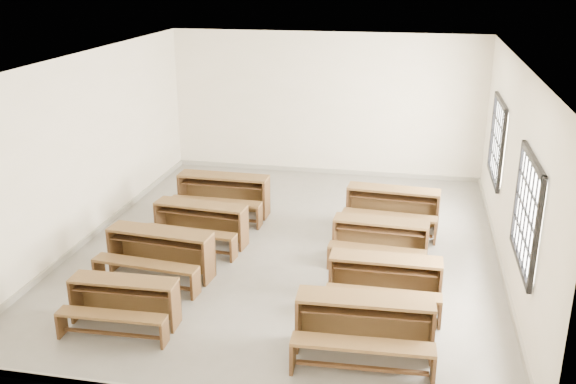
% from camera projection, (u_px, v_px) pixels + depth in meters
% --- Properties ---
extents(room, '(8.50, 8.50, 3.20)m').
position_uv_depth(room, '(294.00, 125.00, 10.23)').
color(room, gray).
rests_on(room, ground).
extents(desk_set_0, '(1.46, 0.79, 0.65)m').
position_uv_depth(desk_set_0, '(123.00, 299.00, 8.49)').
color(desk_set_0, brown).
rests_on(desk_set_0, ground).
extents(desk_set_1, '(1.71, 1.00, 0.74)m').
position_uv_depth(desk_set_1, '(159.00, 250.00, 9.81)').
color(desk_set_1, brown).
rests_on(desk_set_1, ground).
extents(desk_set_2, '(1.66, 0.96, 0.72)m').
position_uv_depth(desk_set_2, '(200.00, 221.00, 10.96)').
color(desk_set_2, brown).
rests_on(desk_set_2, ground).
extents(desk_set_3, '(1.75, 0.93, 0.78)m').
position_uv_depth(desk_set_3, '(223.00, 192.00, 12.26)').
color(desk_set_3, brown).
rests_on(desk_set_3, ground).
extents(desk_set_4, '(1.71, 0.94, 0.75)m').
position_uv_depth(desk_set_4, '(364.00, 322.00, 7.82)').
color(desk_set_4, brown).
rests_on(desk_set_4, ground).
extents(desk_set_5, '(1.56, 0.81, 0.70)m').
position_uv_depth(desk_set_5, '(385.00, 278.00, 8.99)').
color(desk_set_5, brown).
rests_on(desk_set_5, ground).
extents(desk_set_6, '(1.57, 0.87, 0.69)m').
position_uv_depth(desk_set_6, '(380.00, 238.00, 10.34)').
color(desk_set_6, brown).
rests_on(desk_set_6, ground).
extents(desk_set_7, '(1.72, 0.98, 0.75)m').
position_uv_depth(desk_set_7, '(392.00, 206.00, 11.63)').
color(desk_set_7, brown).
rests_on(desk_set_7, ground).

